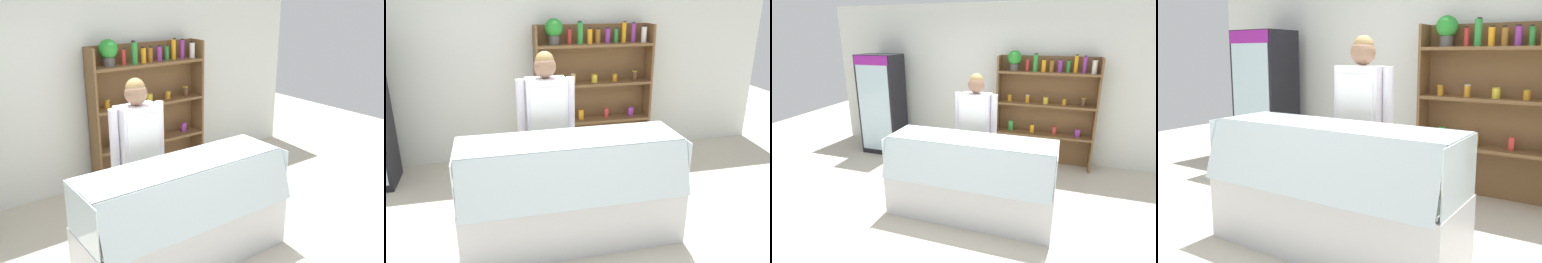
# 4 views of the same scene
# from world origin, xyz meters

# --- Properties ---
(ground_plane) EXTENTS (12.00, 12.00, 0.00)m
(ground_plane) POSITION_xyz_m (0.00, 0.00, 0.00)
(ground_plane) COLOR beige
(back_wall) EXTENTS (6.80, 0.10, 2.70)m
(back_wall) POSITION_xyz_m (0.00, 2.26, 1.35)
(back_wall) COLOR silver
(back_wall) RESTS_ON ground
(drinks_fridge) EXTENTS (0.72, 0.56, 1.84)m
(drinks_fridge) POSITION_xyz_m (-2.22, 1.73, 0.92)
(drinks_fridge) COLOR black
(drinks_fridge) RESTS_ON ground
(shelving_unit) EXTENTS (1.60, 0.29, 1.94)m
(shelving_unit) POSITION_xyz_m (0.69, 2.02, 1.09)
(shelving_unit) COLOR brown
(shelving_unit) RESTS_ON ground
(deli_display_case) EXTENTS (2.01, 0.74, 1.01)m
(deli_display_case) POSITION_xyz_m (0.00, 0.12, 0.31)
(deli_display_case) COLOR silver
(deli_display_case) RESTS_ON ground
(shop_clerk) EXTENTS (0.60, 0.25, 1.69)m
(shop_clerk) POSITION_xyz_m (-0.11, 0.76, 1.00)
(shop_clerk) COLOR #2D2D38
(shop_clerk) RESTS_ON ground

